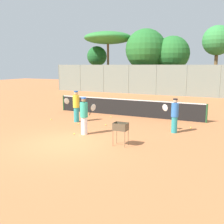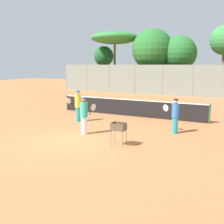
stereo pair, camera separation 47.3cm
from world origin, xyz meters
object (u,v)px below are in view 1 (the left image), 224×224
parked_car (158,86)px  player_white_outfit (76,106)px  tennis_net (126,107)px  player_red_cap (175,115)px  ball_cart (121,128)px  player_yellow_shirt (84,115)px

parked_car → player_white_outfit: bearing=-88.6°
tennis_net → player_red_cap: bearing=-38.9°
player_white_outfit → parked_car: 18.92m
player_white_outfit → ball_cart: bearing=94.2°
tennis_net → parked_car: (-2.36, 16.02, 0.10)m
tennis_net → player_white_outfit: player_white_outfit is taller
tennis_net → player_yellow_shirt: player_yellow_shirt is taller
tennis_net → player_red_cap: (3.65, -2.95, 0.30)m
player_red_cap → player_yellow_shirt: bearing=44.6°
player_red_cap → parked_car: 19.91m
player_white_outfit → player_yellow_shirt: size_ratio=1.01×
player_white_outfit → parked_car: (-0.47, 18.91, -0.25)m
ball_cart → player_red_cap: bearing=63.3°
tennis_net → ball_cart: tennis_net is taller
tennis_net → ball_cart: (2.18, -5.90, 0.15)m
player_yellow_shirt → parked_car: size_ratio=0.41×
player_yellow_shirt → parked_car: bearing=30.1°
tennis_net → player_yellow_shirt: (-0.05, -5.04, 0.34)m
parked_car → player_red_cap: bearing=-72.4°
tennis_net → ball_cart: size_ratio=10.43×
player_white_outfit → parked_car: size_ratio=0.42×
player_yellow_shirt → ball_cart: size_ratio=1.86×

